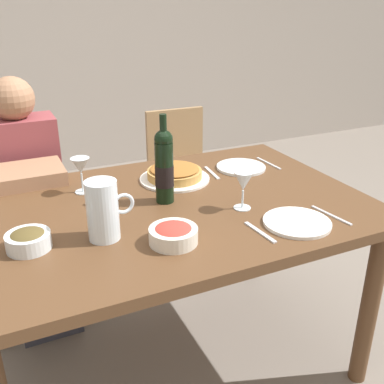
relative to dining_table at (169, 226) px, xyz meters
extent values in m
plane|color=slate|center=(0.00, 0.00, -0.67)|extent=(8.00, 8.00, 0.00)
cube|color=#A3998E|center=(0.00, 2.66, 0.73)|extent=(8.00, 0.10, 2.80)
cube|color=brown|center=(0.00, 0.00, 0.07)|extent=(1.50, 1.00, 0.04)
cylinder|color=brown|center=(0.67, -0.42, -0.31)|extent=(0.07, 0.07, 0.72)
cylinder|color=brown|center=(0.67, 0.42, -0.31)|extent=(0.07, 0.07, 0.72)
cylinder|color=black|center=(0.00, 0.04, 0.21)|extent=(0.07, 0.07, 0.23)
sphere|color=black|center=(0.00, 0.04, 0.34)|extent=(0.07, 0.07, 0.07)
cylinder|color=black|center=(0.00, 0.04, 0.39)|extent=(0.03, 0.03, 0.08)
cylinder|color=black|center=(0.00, 0.04, 0.20)|extent=(0.07, 0.07, 0.08)
cylinder|color=silver|center=(-0.28, -0.15, 0.19)|extent=(0.10, 0.10, 0.20)
cylinder|color=silver|center=(-0.28, -0.15, 0.16)|extent=(0.09, 0.09, 0.12)
torus|color=silver|center=(-0.22, -0.15, 0.20)|extent=(0.07, 0.01, 0.07)
cylinder|color=white|center=(0.12, 0.22, 0.10)|extent=(0.30, 0.30, 0.01)
cylinder|color=#C18E47|center=(0.12, 0.22, 0.12)|extent=(0.23, 0.23, 0.03)
ellipsoid|color=#9E6028|center=(0.12, 0.22, 0.14)|extent=(0.21, 0.21, 0.02)
cylinder|color=silver|center=(-0.09, -0.27, 0.12)|extent=(0.16, 0.16, 0.05)
ellipsoid|color=#B2382D|center=(-0.09, -0.27, 0.14)|extent=(0.13, 0.13, 0.04)
cylinder|color=silver|center=(-0.51, -0.12, 0.12)|extent=(0.14, 0.14, 0.05)
ellipsoid|color=brown|center=(-0.51, -0.12, 0.14)|extent=(0.11, 0.11, 0.04)
cylinder|color=silver|center=(-0.27, 0.26, 0.09)|extent=(0.06, 0.06, 0.00)
cylinder|color=silver|center=(-0.27, 0.26, 0.13)|extent=(0.01, 0.01, 0.08)
cone|color=silver|center=(-0.27, 0.26, 0.21)|extent=(0.07, 0.07, 0.06)
cylinder|color=silver|center=(0.24, -0.14, 0.09)|extent=(0.06, 0.06, 0.00)
cylinder|color=silver|center=(0.24, -0.14, 0.13)|extent=(0.01, 0.01, 0.07)
cone|color=silver|center=(0.24, -0.14, 0.20)|extent=(0.07, 0.07, 0.07)
cylinder|color=silver|center=(0.45, 0.23, 0.10)|extent=(0.22, 0.22, 0.01)
cylinder|color=white|center=(0.34, -0.33, 0.10)|extent=(0.23, 0.23, 0.01)
cube|color=silver|center=(0.30, 0.23, 0.09)|extent=(0.03, 0.16, 0.00)
cube|color=silver|center=(0.60, 0.23, 0.09)|extent=(0.02, 0.18, 0.00)
cube|color=silver|center=(0.49, -0.33, 0.09)|extent=(0.03, 0.18, 0.00)
cube|color=silver|center=(0.19, -0.33, 0.09)|extent=(0.03, 0.16, 0.00)
cube|color=#9E7A51|center=(-0.45, 0.79, -0.21)|extent=(0.40, 0.40, 0.02)
cube|color=#9E7A51|center=(-0.45, 0.97, 0.00)|extent=(0.36, 0.03, 0.40)
cylinder|color=#9E7A51|center=(-0.62, 0.62, -0.44)|extent=(0.04, 0.04, 0.45)
cylinder|color=#9E7A51|center=(-0.28, 0.62, -0.44)|extent=(0.04, 0.04, 0.45)
cylinder|color=#9E7A51|center=(-0.62, 0.96, -0.44)|extent=(0.04, 0.04, 0.45)
cylinder|color=#9E7A51|center=(-0.28, 0.96, -0.44)|extent=(0.04, 0.04, 0.45)
cube|color=#8E3D42|center=(-0.45, 0.75, 0.05)|extent=(0.34, 0.20, 0.50)
sphere|color=#9E7051|center=(-0.45, 0.75, 0.39)|extent=(0.20, 0.20, 0.20)
cube|color=#33333D|center=(-0.45, 0.56, -0.20)|extent=(0.31, 0.38, 0.14)
cube|color=#33333D|center=(-0.45, 0.41, -0.47)|extent=(0.27, 0.12, 0.40)
cube|color=#9E7051|center=(-0.45, 0.47, 0.12)|extent=(0.29, 0.24, 0.06)
cube|color=#9E7A51|center=(0.45, 0.83, -0.21)|extent=(0.41, 0.41, 0.02)
cube|color=#9E7A51|center=(0.46, 1.02, 0.00)|extent=(0.36, 0.04, 0.40)
cylinder|color=#9E7A51|center=(0.28, 0.67, -0.44)|extent=(0.04, 0.04, 0.45)
cylinder|color=#9E7A51|center=(0.61, 0.66, -0.44)|extent=(0.04, 0.04, 0.45)
cylinder|color=#9E7A51|center=(0.29, 1.01, -0.44)|extent=(0.04, 0.04, 0.45)
cylinder|color=#9E7A51|center=(0.62, 1.00, -0.44)|extent=(0.04, 0.04, 0.45)
camera|label=1|loc=(-0.57, -1.43, 0.81)|focal=41.98mm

